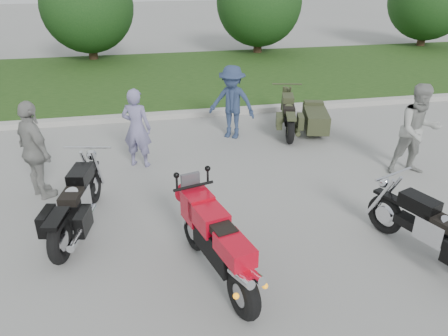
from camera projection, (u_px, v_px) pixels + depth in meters
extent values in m
plane|color=#969590|center=(239.00, 243.00, 6.73)|extent=(80.00, 80.00, 0.00)
cube|color=#ACAAA2|center=(189.00, 114.00, 11.98)|extent=(60.00, 0.30, 0.15)
cube|color=#385B1F|center=(174.00, 77.00, 15.64)|extent=(60.00, 8.00, 0.14)
cylinder|color=#3F2B1C|center=(92.00, 48.00, 17.82)|extent=(0.36, 0.36, 1.20)
sphere|color=#133413|center=(87.00, 6.00, 17.12)|extent=(3.60, 3.60, 3.60)
cylinder|color=#3F2B1C|center=(258.00, 42.00, 19.07)|extent=(0.36, 0.36, 1.20)
sphere|color=#133413|center=(259.00, 3.00, 18.36)|extent=(3.60, 3.60, 3.60)
cylinder|color=#3F2B1C|center=(422.00, 36.00, 20.49)|extent=(0.36, 0.36, 1.20)
torus|color=black|center=(244.00, 294.00, 5.24)|extent=(0.37, 0.69, 0.66)
torus|color=black|center=(194.00, 230.00, 6.48)|extent=(0.29, 0.65, 0.64)
cube|color=black|center=(218.00, 245.00, 5.71)|extent=(0.54, 1.00, 0.37)
cube|color=red|center=(209.00, 217.00, 5.78)|extent=(0.50, 0.66, 0.28)
cube|color=red|center=(235.00, 249.00, 5.21)|extent=(0.46, 0.65, 0.23)
cube|color=black|center=(222.00, 229.00, 5.45)|extent=(0.36, 0.43, 0.11)
cube|color=red|center=(198.00, 206.00, 6.11)|extent=(0.46, 0.50, 0.42)
cylinder|color=silver|center=(241.00, 277.00, 5.02)|extent=(0.24, 0.51, 0.23)
cylinder|color=silver|center=(252.00, 273.00, 5.08)|extent=(0.24, 0.51, 0.23)
torus|color=black|center=(60.00, 240.00, 6.19)|extent=(0.31, 0.72, 0.69)
torus|color=black|center=(93.00, 185.00, 7.72)|extent=(0.25, 0.66, 0.65)
cube|color=black|center=(78.00, 205.00, 6.92)|extent=(0.47, 1.25, 0.14)
cube|color=silver|center=(77.00, 201.00, 6.88)|extent=(0.39, 0.51, 0.36)
cube|color=black|center=(80.00, 176.00, 7.03)|extent=(0.40, 0.61, 0.22)
cube|color=black|center=(72.00, 195.00, 6.66)|extent=(0.38, 0.56, 0.12)
cube|color=black|center=(56.00, 219.00, 6.03)|extent=(0.34, 0.60, 0.06)
cylinder|color=silver|center=(84.00, 225.00, 6.66)|extent=(0.33, 1.12, 0.10)
torus|color=black|center=(385.00, 215.00, 6.87)|extent=(0.34, 0.64, 0.64)
cube|color=black|center=(433.00, 235.00, 6.20)|extent=(0.63, 1.19, 0.14)
cube|color=silver|center=(434.00, 230.00, 6.17)|extent=(0.44, 0.52, 0.35)
cube|color=black|center=(419.00, 204.00, 6.27)|extent=(0.46, 0.61, 0.22)
cube|color=black|center=(447.00, 224.00, 5.97)|extent=(0.44, 0.56, 0.12)
torus|color=black|center=(290.00, 131.00, 10.15)|extent=(0.32, 0.67, 0.65)
torus|color=black|center=(285.00, 110.00, 11.57)|extent=(0.27, 0.62, 0.61)
cube|color=black|center=(288.00, 116.00, 10.82)|extent=(0.50, 1.16, 0.13)
cube|color=#343A22|center=(288.00, 113.00, 10.79)|extent=(0.39, 0.49, 0.33)
cube|color=#343A22|center=(288.00, 99.00, 10.93)|extent=(0.39, 0.58, 0.21)
cube|color=black|center=(289.00, 108.00, 10.58)|extent=(0.38, 0.53, 0.11)
cube|color=#343A22|center=(291.00, 116.00, 9.99)|extent=(0.34, 0.56, 0.06)
cylinder|color=#343A22|center=(296.00, 126.00, 10.57)|extent=(0.36, 1.04, 0.10)
cube|color=#343A22|center=(316.00, 119.00, 10.71)|extent=(0.83, 1.34, 0.43)
torus|color=black|center=(325.00, 123.00, 10.75)|extent=(0.25, 0.55, 0.54)
imported|color=gray|center=(137.00, 128.00, 8.87)|extent=(0.71, 0.60, 1.66)
imported|color=#9B9C96|center=(418.00, 130.00, 8.51)|extent=(0.94, 0.76, 1.84)
imported|color=navy|center=(232.00, 102.00, 10.29)|extent=(1.30, 1.14, 1.74)
imported|color=gray|center=(35.00, 151.00, 7.65)|extent=(0.97, 1.12, 1.81)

